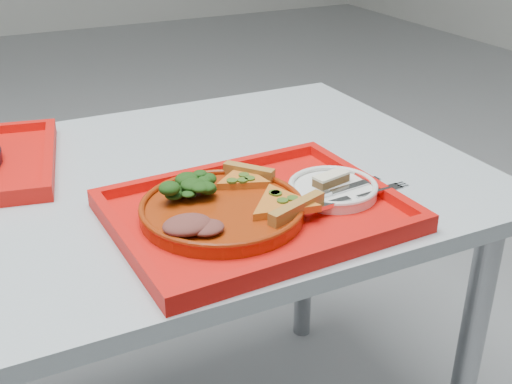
# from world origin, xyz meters

# --- Properties ---
(table) EXTENTS (1.60, 0.80, 0.75)m
(table) POSITION_xyz_m (0.00, 0.00, 0.68)
(table) COLOR #A4B0B8
(table) RESTS_ON ground
(tray_main) EXTENTS (0.47, 0.37, 0.01)m
(tray_main) POSITION_xyz_m (0.30, -0.21, 0.76)
(tray_main) COLOR red
(tray_main) RESTS_ON table
(dinner_plate) EXTENTS (0.26, 0.26, 0.02)m
(dinner_plate) POSITION_xyz_m (0.25, -0.20, 0.77)
(dinner_plate) COLOR maroon
(dinner_plate) RESTS_ON tray_main
(side_plate) EXTENTS (0.15, 0.15, 0.01)m
(side_plate) POSITION_xyz_m (0.45, -0.21, 0.77)
(side_plate) COLOR white
(side_plate) RESTS_ON tray_main
(pizza_slice_a) EXTENTS (0.15, 0.16, 0.02)m
(pizza_slice_a) POSITION_xyz_m (0.33, -0.24, 0.79)
(pizza_slice_a) COLOR orange
(pizza_slice_a) RESTS_ON dinner_plate
(pizza_slice_b) EXTENTS (0.14, 0.14, 0.02)m
(pizza_slice_b) POSITION_xyz_m (0.31, -0.13, 0.79)
(pizza_slice_b) COLOR orange
(pizza_slice_b) RESTS_ON dinner_plate
(salad_heap) EXTENTS (0.09, 0.08, 0.04)m
(salad_heap) POSITION_xyz_m (0.21, -0.14, 0.80)
(salad_heap) COLOR black
(salad_heap) RESTS_ON dinner_plate
(meat_portion) EXTENTS (0.07, 0.06, 0.02)m
(meat_portion) POSITION_xyz_m (0.17, -0.25, 0.79)
(meat_portion) COLOR brown
(meat_portion) RESTS_ON dinner_plate
(dessert_bar) EXTENTS (0.07, 0.04, 0.02)m
(dessert_bar) POSITION_xyz_m (0.45, -0.20, 0.79)
(dessert_bar) COLOR #4C3219
(dessert_bar) RESTS_ON side_plate
(knife) EXTENTS (0.19, 0.04, 0.01)m
(knife) POSITION_xyz_m (0.44, -0.23, 0.78)
(knife) COLOR silver
(knife) RESTS_ON side_plate
(fork) EXTENTS (0.19, 0.03, 0.01)m
(fork) POSITION_xyz_m (0.46, -0.26, 0.78)
(fork) COLOR silver
(fork) RESTS_ON side_plate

